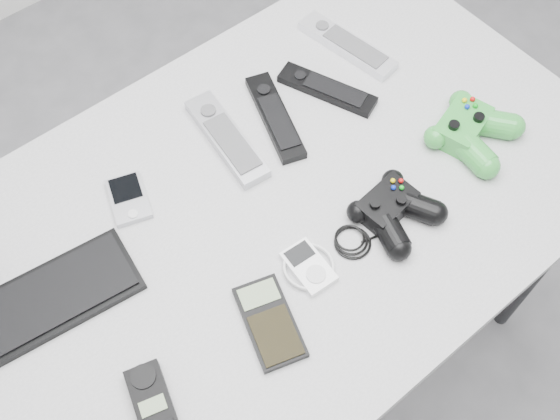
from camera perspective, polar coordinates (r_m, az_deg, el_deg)
floor at (r=1.90m, az=2.86°, el=-11.80°), size 3.50×3.50×0.00m
desk at (r=1.22m, az=0.09°, el=-0.54°), size 1.21×0.78×0.81m
pda_keyboard at (r=1.12m, az=-19.66°, el=-7.41°), size 0.31×0.16×0.02m
pda at (r=1.18m, az=-13.05°, el=0.99°), size 0.09×0.11×0.02m
remote_silver_a at (r=1.22m, az=-4.68°, el=6.29°), size 0.08×0.23×0.02m
remote_black_a at (r=1.25m, az=-0.43°, el=8.16°), size 0.11×0.21×0.02m
remote_black_b at (r=1.30m, az=4.12°, el=10.48°), size 0.12×0.20×0.02m
remote_silver_b at (r=1.38m, az=5.86°, el=14.14°), size 0.09×0.23×0.02m
cordless_handset at (r=1.01m, az=-10.57°, el=-17.54°), size 0.10×0.18×0.03m
calculator at (r=1.05m, az=-0.91°, el=-9.71°), size 0.12×0.16×0.01m
mp3_player at (r=1.08m, az=2.50°, el=-4.93°), size 0.09×0.10×0.02m
controller_black at (r=1.13m, az=9.83°, el=0.11°), size 0.25×0.17×0.05m
controller_green at (r=1.26m, az=16.24°, el=6.83°), size 0.19×0.20×0.05m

